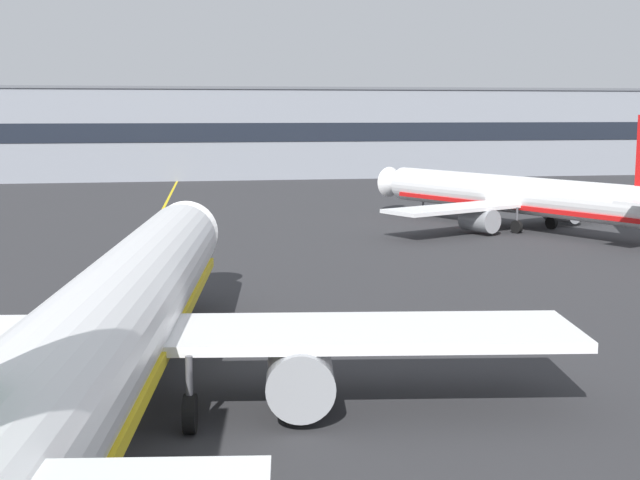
# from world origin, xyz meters

# --- Properties ---
(taxiway_centreline) EXTENTS (11.11, 179.69, 0.01)m
(taxiway_centreline) POSITION_xyz_m (0.00, 30.00, 0.00)
(taxiway_centreline) COLOR yellow
(taxiway_centreline) RESTS_ON ground
(airliner_foreground) EXTENTS (32.36, 41.44, 11.65)m
(airliner_foreground) POSITION_xyz_m (1.14, 13.24, 3.37)
(airliner_foreground) COLOR white
(airliner_foreground) RESTS_ON ground
(airliner_background) EXTENTS (26.81, 33.57, 10.09)m
(airliner_background) POSITION_xyz_m (33.93, 56.04, 2.92)
(airliner_background) COLOR white
(airliner_background) RESTS_ON ground
(safety_cone_by_nose_gear) EXTENTS (0.44, 0.44, 0.55)m
(safety_cone_by_nose_gear) POSITION_xyz_m (2.10, 29.94, 0.26)
(safety_cone_by_nose_gear) COLOR orange
(safety_cone_by_nose_gear) RESTS_ON ground
(terminal_building) EXTENTS (165.47, 12.40, 13.96)m
(terminal_building) POSITION_xyz_m (3.42, 121.38, 6.99)
(terminal_building) COLOR gray
(terminal_building) RESTS_ON ground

